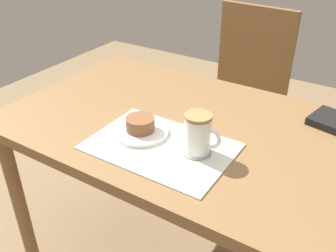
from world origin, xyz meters
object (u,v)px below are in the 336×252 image
at_px(pastry_plate, 141,131).
at_px(pastry, 140,124).
at_px(coffee_mug, 198,133).
at_px(dining_table, 195,146).
at_px(wooden_chair, 241,92).

xyz_separation_m(pastry_plate, pastry, (-0.00, 0.00, 0.03)).
xyz_separation_m(pastry_plate, coffee_mug, (0.19, 0.00, 0.06)).
xyz_separation_m(dining_table, pastry, (-0.12, -0.13, 0.11)).
height_order(dining_table, wooden_chair, wooden_chair).
distance_m(wooden_chair, coffee_mug, 0.93).
bearing_deg(dining_table, pastry, -131.26).
bearing_deg(dining_table, coffee_mug, -59.73).
distance_m(wooden_chair, pastry, 0.90).
height_order(pastry_plate, coffee_mug, coffee_mug).
distance_m(dining_table, pastry, 0.21).
xyz_separation_m(dining_table, coffee_mug, (0.08, -0.13, 0.14)).
relative_size(dining_table, pastry_plate, 7.31).
relative_size(dining_table, coffee_mug, 10.86).
bearing_deg(wooden_chair, pastry, 94.93).
xyz_separation_m(wooden_chair, coffee_mug, (0.21, -0.87, 0.28)).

